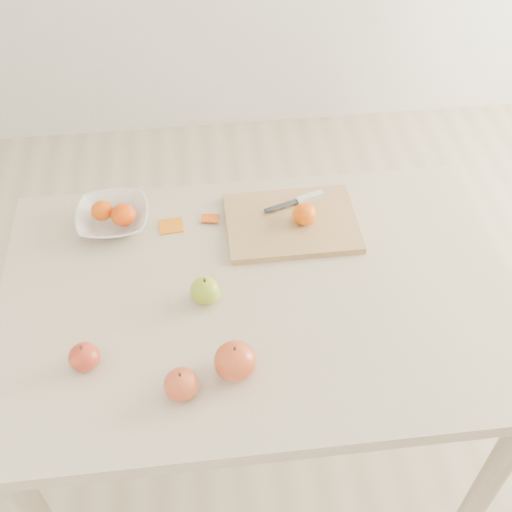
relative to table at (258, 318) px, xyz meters
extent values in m
plane|color=#C6B293|center=(0.00, 0.00, -0.65)|extent=(3.50, 3.50, 0.00)
cube|color=beige|center=(0.00, 0.00, 0.08)|extent=(1.20, 0.80, 0.04)
cylinder|color=#BCAA8E|center=(-0.54, 0.34, -0.30)|extent=(0.06, 0.06, 0.71)
cylinder|color=#BCAA8E|center=(0.54, 0.34, -0.30)|extent=(0.06, 0.06, 0.71)
cylinder|color=#BCAA8E|center=(0.54, -0.34, -0.30)|extent=(0.06, 0.06, 0.71)
cube|color=tan|center=(0.11, 0.21, 0.11)|extent=(0.33, 0.24, 0.02)
ellipsoid|color=orange|center=(0.14, 0.20, 0.14)|extent=(0.06, 0.06, 0.05)
imported|color=white|center=(-0.34, 0.27, 0.12)|extent=(0.18, 0.18, 0.05)
ellipsoid|color=#DD4107|center=(-0.37, 0.28, 0.14)|extent=(0.06, 0.06, 0.05)
ellipsoid|color=#E93F08|center=(-0.31, 0.25, 0.14)|extent=(0.06, 0.06, 0.06)
cube|color=orange|center=(-0.20, 0.24, 0.10)|extent=(0.06, 0.05, 0.01)
cube|color=#D6490F|center=(-0.09, 0.26, 0.10)|extent=(0.05, 0.04, 0.01)
cube|color=silver|center=(0.17, 0.29, 0.12)|extent=(0.08, 0.04, 0.01)
cube|color=#393B41|center=(0.09, 0.26, 0.12)|extent=(0.10, 0.04, 0.00)
ellipsoid|color=#709B16|center=(-0.12, -0.01, 0.13)|extent=(0.07, 0.07, 0.06)
ellipsoid|color=maroon|center=(-0.07, -0.21, 0.14)|extent=(0.09, 0.09, 0.08)
ellipsoid|color=maroon|center=(-0.38, -0.16, 0.13)|extent=(0.07, 0.07, 0.06)
ellipsoid|color=#A3221D|center=(-0.19, -0.25, 0.13)|extent=(0.07, 0.07, 0.06)
camera|label=1|loc=(-0.12, -0.95, 1.24)|focal=45.00mm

